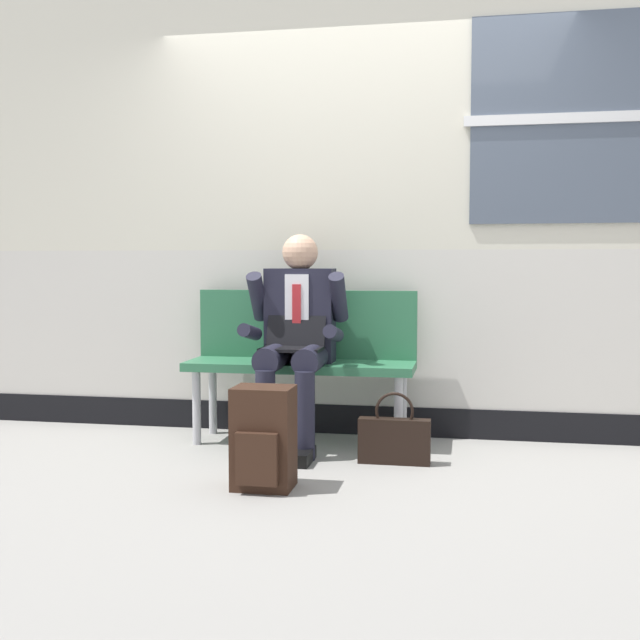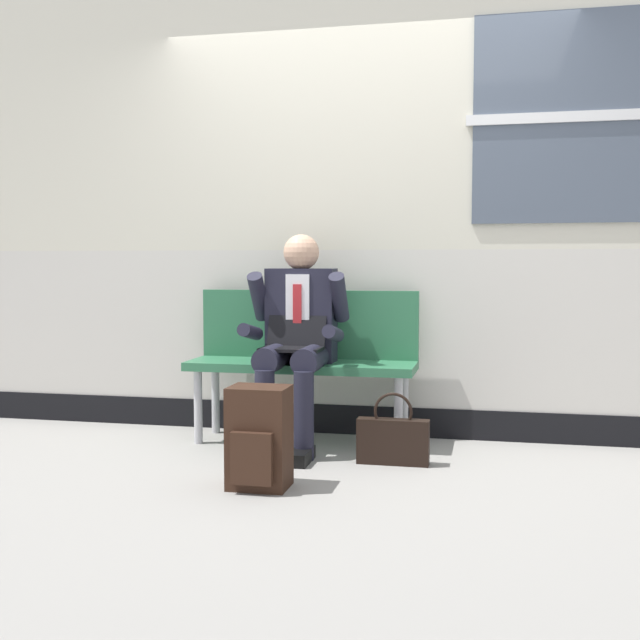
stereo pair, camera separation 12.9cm
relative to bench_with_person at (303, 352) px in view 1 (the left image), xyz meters
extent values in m
plane|color=gray|center=(0.31, -0.27, -0.54)|extent=(18.00, 18.00, 0.00)
cube|color=beige|center=(0.31, 0.28, 1.48)|extent=(6.64, 0.12, 1.74)
cube|color=beige|center=(0.31, 0.28, 0.13)|extent=(6.64, 0.12, 0.97)
cube|color=black|center=(0.31, 0.28, -0.45)|extent=(6.64, 0.14, 0.18)
cube|color=#4C5666|center=(1.57, 0.21, 1.36)|extent=(1.19, 0.02, 1.20)
cube|color=silver|center=(1.57, 0.20, 1.36)|extent=(1.27, 0.03, 0.06)
cube|color=#2D6B47|center=(0.00, -0.07, -0.08)|extent=(1.35, 0.42, 0.05)
cube|color=#2D6B47|center=(0.00, 0.11, 0.16)|extent=(1.35, 0.04, 0.42)
cylinder|color=#B7B7BC|center=(-0.59, -0.22, -0.32)|extent=(0.05, 0.05, 0.44)
cylinder|color=#B7B7BC|center=(-0.59, 0.08, -0.32)|extent=(0.05, 0.05, 0.44)
cylinder|color=#B7B7BC|center=(0.59, -0.22, -0.32)|extent=(0.05, 0.05, 0.44)
cylinder|color=#B7B7BC|center=(0.59, 0.08, -0.32)|extent=(0.05, 0.05, 0.44)
cylinder|color=#1E1E2D|center=(-0.11, -0.28, -0.01)|extent=(0.15, 0.40, 0.15)
cylinder|color=#1E1E2D|center=(-0.11, -0.47, -0.29)|extent=(0.11, 0.11, 0.49)
cube|color=black|center=(-0.11, -0.53, -0.50)|extent=(0.10, 0.26, 0.07)
cylinder|color=#1E1E2D|center=(0.11, -0.28, -0.01)|extent=(0.15, 0.40, 0.15)
cylinder|color=#1E1E2D|center=(0.11, -0.47, -0.29)|extent=(0.11, 0.11, 0.49)
cube|color=black|center=(0.11, -0.53, -0.50)|extent=(0.10, 0.26, 0.07)
cube|color=#1E1E2D|center=(0.00, -0.07, 0.22)|extent=(0.40, 0.18, 0.55)
cube|color=silver|center=(0.00, -0.17, 0.27)|extent=(0.14, 0.01, 0.39)
cube|color=#B22328|center=(0.00, -0.18, 0.24)|extent=(0.05, 0.01, 0.33)
sphere|color=tan|center=(0.00, -0.07, 0.59)|extent=(0.21, 0.21, 0.21)
cylinder|color=#1E1E2D|center=(-0.24, -0.14, 0.33)|extent=(0.09, 0.25, 0.30)
cylinder|color=#1E1E2D|center=(-0.24, -0.31, 0.14)|extent=(0.08, 0.27, 0.12)
cylinder|color=#1E1E2D|center=(0.24, -0.14, 0.33)|extent=(0.09, 0.25, 0.30)
cylinder|color=#1E1E2D|center=(0.24, -0.31, 0.14)|extent=(0.08, 0.27, 0.12)
cube|color=black|center=(0.00, -0.31, 0.05)|extent=(0.34, 0.22, 0.02)
cube|color=black|center=(0.00, -0.18, 0.16)|extent=(0.34, 0.08, 0.21)
cube|color=#331E14|center=(0.03, -1.03, -0.29)|extent=(0.28, 0.21, 0.49)
cube|color=#331E14|center=(0.03, -1.15, -0.37)|extent=(0.20, 0.04, 0.24)
cube|color=black|center=(0.59, -0.46, -0.42)|extent=(0.38, 0.09, 0.24)
torus|color=black|center=(0.59, -0.46, -0.26)|extent=(0.21, 0.02, 0.21)
camera|label=1|loc=(0.97, -4.58, 0.53)|focal=44.07mm
camera|label=2|loc=(1.09, -4.56, 0.53)|focal=44.07mm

